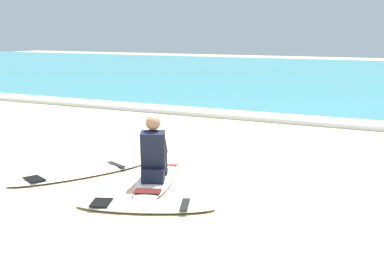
{
  "coord_description": "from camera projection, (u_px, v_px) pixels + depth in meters",
  "views": [
    {
      "loc": [
        4.2,
        -6.34,
        2.2
      ],
      "look_at": [
        0.04,
        1.55,
        0.55
      ],
      "focal_mm": 50.73,
      "sensor_mm": 36.0,
      "label": 1
    }
  ],
  "objects": [
    {
      "name": "surfboard_spare_far",
      "position": [
        145.0,
        206.0,
        6.8
      ],
      "size": [
        1.83,
        1.18,
        0.08
      ],
      "color": "#EFE5C6",
      "rests_on": "ground"
    },
    {
      "name": "surfboard_main",
      "position": [
        157.0,
        178.0,
        8.1
      ],
      "size": [
        1.42,
        2.5,
        0.08
      ],
      "color": "white",
      "rests_on": "ground"
    },
    {
      "name": "surfer_seated",
      "position": [
        154.0,
        155.0,
        7.83
      ],
      "size": [
        0.6,
        0.77,
        0.95
      ],
      "color": "black",
      "rests_on": "surfboard_main"
    },
    {
      "name": "breaking_foam",
      "position": [
        283.0,
        118.0,
        13.47
      ],
      "size": [
        80.0,
        0.9,
        0.11
      ],
      "primitive_type": "cube",
      "color": "white",
      "rests_on": "ground"
    },
    {
      "name": "ground_plane",
      "position": [
        140.0,
        185.0,
        7.84
      ],
      "size": [
        80.0,
        80.0,
        0.0
      ],
      "primitive_type": "plane",
      "color": "#CCB584"
    },
    {
      "name": "surfboard_spare_near",
      "position": [
        80.0,
        173.0,
        8.38
      ],
      "size": [
        1.41,
        2.32,
        0.08
      ],
      "color": "white",
      "rests_on": "ground"
    },
    {
      "name": "sea",
      "position": [
        376.0,
        77.0,
        25.39
      ],
      "size": [
        80.0,
        28.0,
        0.1
      ],
      "primitive_type": "cube",
      "color": "teal",
      "rests_on": "ground"
    }
  ]
}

